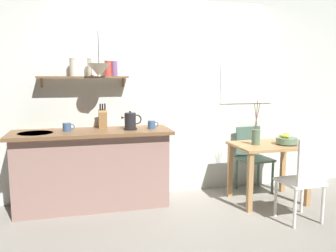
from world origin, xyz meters
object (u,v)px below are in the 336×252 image
at_px(dining_table, 269,155).
at_px(dining_chair_far, 252,155).
at_px(coffee_mug_by_sink, 67,127).
at_px(pendant_lamp, 99,70).
at_px(dining_chair_near, 305,176).
at_px(fruit_bowl, 286,140).
at_px(knife_block, 103,118).
at_px(electric_kettle, 131,121).
at_px(coffee_mug_spare, 152,125).
at_px(twig_vase, 256,136).

relative_size(dining_table, dining_chair_far, 1.00).
distance_m(coffee_mug_by_sink, pendant_lamp, 0.75).
bearing_deg(dining_chair_near, pendant_lamp, 155.09).
bearing_deg(pendant_lamp, fruit_bowl, -8.80).
distance_m(fruit_bowl, knife_block, 2.24).
bearing_deg(electric_kettle, dining_table, -10.31).
xyz_separation_m(dining_table, dining_chair_near, (0.03, -0.68, -0.08)).
height_order(electric_kettle, pendant_lamp, pendant_lamp).
height_order(coffee_mug_by_sink, pendant_lamp, pendant_lamp).
bearing_deg(coffee_mug_spare, dining_table, -12.24).
xyz_separation_m(fruit_bowl, twig_vase, (-0.37, 0.08, 0.05)).
bearing_deg(electric_kettle, twig_vase, -11.33).
distance_m(dining_chair_near, electric_kettle, 2.02).
height_order(dining_chair_near, coffee_mug_spare, coffee_mug_spare).
xyz_separation_m(dining_chair_near, pendant_lamp, (-2.03, 0.94, 1.10)).
relative_size(dining_chair_near, fruit_bowl, 3.67).
distance_m(twig_vase, coffee_mug_by_sink, 2.23).
distance_m(dining_chair_near, dining_chair_far, 1.13).
distance_m(fruit_bowl, pendant_lamp, 2.37).
xyz_separation_m(fruit_bowl, knife_block, (-2.15, 0.59, 0.26)).
relative_size(dining_chair_near, dining_chair_far, 1.07).
distance_m(dining_chair_far, pendant_lamp, 2.32).
xyz_separation_m(dining_chair_near, coffee_mug_spare, (-1.43, 0.99, 0.46)).
distance_m(dining_chair_far, coffee_mug_by_sink, 2.44).
bearing_deg(dining_table, fruit_bowl, -22.41).
bearing_deg(twig_vase, coffee_mug_by_sink, 170.59).
bearing_deg(dining_chair_far, coffee_mug_by_sink, -178.13).
bearing_deg(coffee_mug_by_sink, dining_chair_far, 1.87).
bearing_deg(coffee_mug_by_sink, knife_block, 18.55).
relative_size(twig_vase, coffee_mug_spare, 4.07).
bearing_deg(electric_kettle, dining_chair_far, 5.02).
bearing_deg(fruit_bowl, electric_kettle, 168.39).
bearing_deg(coffee_mug_by_sink, dining_chair_near, -23.63).
xyz_separation_m(twig_vase, knife_block, (-1.78, 0.50, 0.21)).
relative_size(knife_block, coffee_mug_spare, 2.28).
height_order(fruit_bowl, coffee_mug_by_sink, coffee_mug_by_sink).
height_order(dining_chair_far, coffee_mug_spare, coffee_mug_spare).
xyz_separation_m(coffee_mug_by_sink, coffee_mug_spare, (0.98, -0.07, 0.00)).
height_order(dining_table, fruit_bowl, fruit_bowl).
height_order(twig_vase, coffee_mug_by_sink, twig_vase).
xyz_separation_m(coffee_mug_by_sink, pendant_lamp, (0.37, -0.11, 0.64)).
xyz_separation_m(dining_table, coffee_mug_by_sink, (-2.38, 0.37, 0.38)).
relative_size(dining_chair_far, fruit_bowl, 3.41).
relative_size(twig_vase, electric_kettle, 2.23).
xyz_separation_m(dining_chair_near, twig_vase, (-0.21, 0.69, 0.32)).
bearing_deg(pendant_lamp, dining_table, -7.44).
bearing_deg(dining_chair_far, dining_chair_near, -89.26).
bearing_deg(dining_table, coffee_mug_spare, 167.76).
bearing_deg(knife_block, pendant_lamp, -99.64).
relative_size(fruit_bowl, electric_kettle, 1.05).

